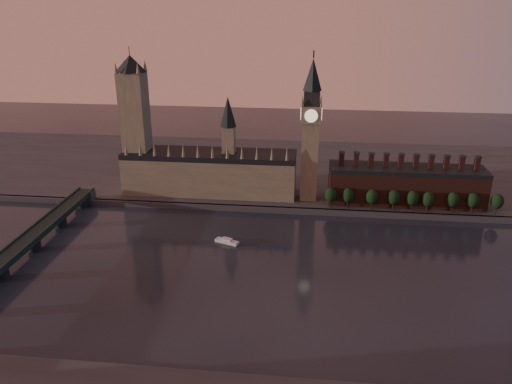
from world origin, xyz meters
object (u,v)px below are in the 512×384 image
victoria_tower (135,120)px  big_ben (311,129)px  river_boat (227,241)px  westminster_bridge (15,254)px

victoria_tower → big_ben: size_ratio=1.01×
river_boat → big_ben: bearing=75.4°
big_ben → river_boat: size_ratio=6.71×
big_ben → victoria_tower: bearing=177.8°
victoria_tower → river_boat: victoria_tower is taller
westminster_bridge → river_boat: size_ratio=12.54×
victoria_tower → westminster_bridge: (-35.00, -117.70, -51.65)m
big_ben → westminster_bridge: (-165.00, -112.70, -49.39)m
victoria_tower → big_ben: bearing=-2.2°
victoria_tower → westminster_bridge: bearing=-106.6°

